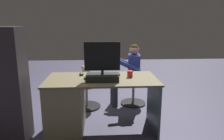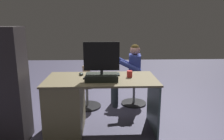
{
  "view_description": "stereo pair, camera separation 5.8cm",
  "coord_description": "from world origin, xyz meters",
  "px_view_note": "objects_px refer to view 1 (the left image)",
  "views": [
    {
      "loc": [
        0.02,
        3.13,
        1.48
      ],
      "look_at": [
        -0.16,
        0.05,
        0.76
      ],
      "focal_mm": 34.2,
      "sensor_mm": 36.0,
      "label": 1
    },
    {
      "loc": [
        -0.04,
        3.14,
        1.48
      ],
      "look_at": [
        -0.16,
        0.05,
        0.76
      ],
      "focal_mm": 34.2,
      "sensor_mm": 36.0,
      "label": 2
    }
  ],
  "objects_px": {
    "desk": "(73,103)",
    "person": "(129,70)",
    "office_chair_teddy": "(87,94)",
    "visitor_chair": "(133,90)",
    "computer_mouse": "(81,74)",
    "keyboard": "(105,74)",
    "cup": "(130,74)",
    "tv_remote": "(86,77)",
    "teddy_bear": "(86,75)",
    "monitor": "(102,70)"
  },
  "relations": [
    {
      "from": "tv_remote",
      "to": "keyboard",
      "type": "bearing_deg",
      "value": -141.01
    },
    {
      "from": "monitor",
      "to": "office_chair_teddy",
      "type": "xyz_separation_m",
      "value": [
        0.27,
        -0.91,
        -0.63
      ]
    },
    {
      "from": "office_chair_teddy",
      "to": "visitor_chair",
      "type": "xyz_separation_m",
      "value": [
        -0.83,
        -0.1,
        0.01
      ]
    },
    {
      "from": "keyboard",
      "to": "tv_remote",
      "type": "height_order",
      "value": "keyboard"
    },
    {
      "from": "cup",
      "to": "office_chair_teddy",
      "type": "bearing_deg",
      "value": -50.06
    },
    {
      "from": "visitor_chair",
      "to": "cup",
      "type": "bearing_deg",
      "value": 77.42
    },
    {
      "from": "visitor_chair",
      "to": "person",
      "type": "xyz_separation_m",
      "value": [
        0.08,
        0.01,
        0.37
      ]
    },
    {
      "from": "desk",
      "to": "office_chair_teddy",
      "type": "relative_size",
      "value": 3.07
    },
    {
      "from": "monitor",
      "to": "computer_mouse",
      "type": "distance_m",
      "value": 0.42
    },
    {
      "from": "computer_mouse",
      "to": "office_chair_teddy",
      "type": "xyz_separation_m",
      "value": [
        -0.02,
        -0.63,
        -0.51
      ]
    },
    {
      "from": "visitor_chair",
      "to": "person",
      "type": "height_order",
      "value": "person"
    },
    {
      "from": "tv_remote",
      "to": "desk",
      "type": "bearing_deg",
      "value": 14.08
    },
    {
      "from": "desk",
      "to": "keyboard",
      "type": "relative_size",
      "value": 3.48
    },
    {
      "from": "tv_remote",
      "to": "person",
      "type": "relative_size",
      "value": 0.14
    },
    {
      "from": "keyboard",
      "to": "office_chair_teddy",
      "type": "height_order",
      "value": "keyboard"
    },
    {
      "from": "desk",
      "to": "tv_remote",
      "type": "height_order",
      "value": "tv_remote"
    },
    {
      "from": "desk",
      "to": "person",
      "type": "relative_size",
      "value": 1.35
    },
    {
      "from": "computer_mouse",
      "to": "teddy_bear",
      "type": "relative_size",
      "value": 0.31
    },
    {
      "from": "office_chair_teddy",
      "to": "person",
      "type": "distance_m",
      "value": 0.85
    },
    {
      "from": "office_chair_teddy",
      "to": "tv_remote",
      "type": "bearing_deg",
      "value": 94.24
    },
    {
      "from": "desk",
      "to": "visitor_chair",
      "type": "relative_size",
      "value": 3.25
    },
    {
      "from": "desk",
      "to": "monitor",
      "type": "height_order",
      "value": "monitor"
    },
    {
      "from": "desk",
      "to": "keyboard",
      "type": "distance_m",
      "value": 0.58
    },
    {
      "from": "tv_remote",
      "to": "cup",
      "type": "bearing_deg",
      "value": -169.3
    },
    {
      "from": "desk",
      "to": "computer_mouse",
      "type": "height_order",
      "value": "computer_mouse"
    },
    {
      "from": "desk",
      "to": "office_chair_teddy",
      "type": "height_order",
      "value": "desk"
    },
    {
      "from": "computer_mouse",
      "to": "tv_remote",
      "type": "height_order",
      "value": "computer_mouse"
    },
    {
      "from": "visitor_chair",
      "to": "teddy_bear",
      "type": "bearing_deg",
      "value": 6.41
    },
    {
      "from": "person",
      "to": "monitor",
      "type": "bearing_deg",
      "value": 64.28
    },
    {
      "from": "visitor_chair",
      "to": "keyboard",
      "type": "bearing_deg",
      "value": 54.58
    },
    {
      "from": "keyboard",
      "to": "computer_mouse",
      "type": "xyz_separation_m",
      "value": [
        0.32,
        -0.01,
        0.01
      ]
    },
    {
      "from": "cup",
      "to": "visitor_chair",
      "type": "relative_size",
      "value": 0.19
    },
    {
      "from": "cup",
      "to": "tv_remote",
      "type": "relative_size",
      "value": 0.58
    },
    {
      "from": "visitor_chair",
      "to": "monitor",
      "type": "bearing_deg",
      "value": 60.77
    },
    {
      "from": "desk",
      "to": "keyboard",
      "type": "height_order",
      "value": "keyboard"
    },
    {
      "from": "visitor_chair",
      "to": "computer_mouse",
      "type": "bearing_deg",
      "value": 40.71
    },
    {
      "from": "person",
      "to": "computer_mouse",
      "type": "bearing_deg",
      "value": 43.24
    },
    {
      "from": "computer_mouse",
      "to": "cup",
      "type": "bearing_deg",
      "value": 168.57
    },
    {
      "from": "monitor",
      "to": "visitor_chair",
      "type": "bearing_deg",
      "value": -119.23
    },
    {
      "from": "teddy_bear",
      "to": "computer_mouse",
      "type": "bearing_deg",
      "value": 88.18
    },
    {
      "from": "monitor",
      "to": "desk",
      "type": "bearing_deg",
      "value": -14.63
    },
    {
      "from": "desk",
      "to": "keyboard",
      "type": "xyz_separation_m",
      "value": [
        -0.43,
        -0.16,
        0.35
      ]
    },
    {
      "from": "desk",
      "to": "teddy_bear",
      "type": "distance_m",
      "value": 0.84
    },
    {
      "from": "teddy_bear",
      "to": "visitor_chair",
      "type": "bearing_deg",
      "value": -173.59
    },
    {
      "from": "keyboard",
      "to": "computer_mouse",
      "type": "height_order",
      "value": "computer_mouse"
    },
    {
      "from": "teddy_bear",
      "to": "desk",
      "type": "bearing_deg",
      "value": 81.06
    },
    {
      "from": "office_chair_teddy",
      "to": "desk",
      "type": "bearing_deg",
      "value": 80.95
    },
    {
      "from": "office_chair_teddy",
      "to": "teddy_bear",
      "type": "xyz_separation_m",
      "value": [
        -0.0,
        -0.01,
        0.33
      ]
    },
    {
      "from": "tv_remote",
      "to": "visitor_chair",
      "type": "bearing_deg",
      "value": -122.48
    },
    {
      "from": "monitor",
      "to": "tv_remote",
      "type": "relative_size",
      "value": 3.26
    }
  ]
}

